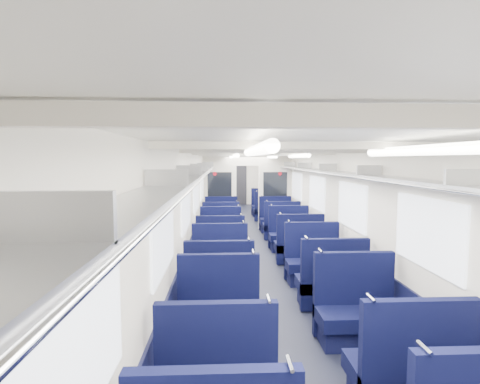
{
  "coord_description": "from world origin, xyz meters",
  "views": [
    {
      "loc": [
        -0.77,
        -8.96,
        2.2
      ],
      "look_at": [
        -0.23,
        2.78,
        1.16
      ],
      "focal_mm": 27.69,
      "sensor_mm": 36.0,
      "label": 1
    }
  ],
  "objects_px": {
    "seat_11": "(313,264)",
    "seat_16": "(221,228)",
    "seat_20": "(221,212)",
    "seat_19": "(276,221)",
    "end_door": "(239,184)",
    "seat_6": "(219,318)",
    "seat_15": "(289,236)",
    "seat_12": "(220,250)",
    "seat_22": "(221,208)",
    "seat_14": "(221,238)",
    "seat_5": "(409,376)",
    "seat_17": "(281,227)",
    "seat_18": "(221,221)",
    "seat_23": "(264,207)",
    "seat_10": "(220,266)",
    "seat_9": "(331,285)",
    "seat_21": "(268,211)",
    "seat_7": "(357,314)",
    "seat_4": "(217,380)",
    "seat_13": "(299,247)",
    "seat_8": "(219,288)",
    "bulkhead": "(247,190)"
  },
  "relations": [
    {
      "from": "seat_11",
      "to": "seat_16",
      "type": "distance_m",
      "value": 3.86
    },
    {
      "from": "seat_20",
      "to": "seat_19",
      "type": "bearing_deg",
      "value": -49.12
    },
    {
      "from": "end_door",
      "to": "seat_6",
      "type": "height_order",
      "value": "end_door"
    },
    {
      "from": "seat_15",
      "to": "end_door",
      "type": "bearing_deg",
      "value": 95.2
    },
    {
      "from": "seat_12",
      "to": "seat_15",
      "type": "distance_m",
      "value": 2.09
    },
    {
      "from": "seat_6",
      "to": "seat_22",
      "type": "height_order",
      "value": "same"
    },
    {
      "from": "seat_15",
      "to": "seat_14",
      "type": "bearing_deg",
      "value": -177.07
    },
    {
      "from": "seat_5",
      "to": "seat_22",
      "type": "height_order",
      "value": "same"
    },
    {
      "from": "seat_20",
      "to": "seat_15",
      "type": "bearing_deg",
      "value": -68.56
    },
    {
      "from": "seat_17",
      "to": "end_door",
      "type": "bearing_deg",
      "value": 95.98
    },
    {
      "from": "seat_18",
      "to": "seat_23",
      "type": "bearing_deg",
      "value": 62.05
    },
    {
      "from": "seat_6",
      "to": "seat_10",
      "type": "xyz_separation_m",
      "value": [
        0.0,
        2.12,
        0.0
      ]
    },
    {
      "from": "seat_5",
      "to": "seat_22",
      "type": "bearing_deg",
      "value": 98.43
    },
    {
      "from": "seat_10",
      "to": "seat_12",
      "type": "bearing_deg",
      "value": 90.0
    },
    {
      "from": "end_door",
      "to": "seat_23",
      "type": "bearing_deg",
      "value": -77.33
    },
    {
      "from": "seat_9",
      "to": "seat_22",
      "type": "relative_size",
      "value": 1.0
    },
    {
      "from": "seat_11",
      "to": "seat_14",
      "type": "xyz_separation_m",
      "value": [
        -1.66,
        2.29,
        0.0
      ]
    },
    {
      "from": "end_door",
      "to": "seat_12",
      "type": "height_order",
      "value": "end_door"
    },
    {
      "from": "seat_5",
      "to": "seat_17",
      "type": "xyz_separation_m",
      "value": [
        0.0,
        7.0,
        0.0
      ]
    },
    {
      "from": "seat_11",
      "to": "seat_9",
      "type": "bearing_deg",
      "value": -90.0
    },
    {
      "from": "end_door",
      "to": "seat_21",
      "type": "distance_m",
      "value": 4.96
    },
    {
      "from": "seat_7",
      "to": "seat_19",
      "type": "height_order",
      "value": "same"
    },
    {
      "from": "seat_11",
      "to": "seat_18",
      "type": "relative_size",
      "value": 1.0
    },
    {
      "from": "seat_4",
      "to": "seat_15",
      "type": "xyz_separation_m",
      "value": [
        1.66,
        5.79,
        0.0
      ]
    },
    {
      "from": "seat_11",
      "to": "seat_6",
      "type": "bearing_deg",
      "value": -127.24
    },
    {
      "from": "seat_13",
      "to": "end_door",
      "type": "bearing_deg",
      "value": 94.62
    },
    {
      "from": "seat_12",
      "to": "seat_21",
      "type": "bearing_deg",
      "value": 73.35
    },
    {
      "from": "seat_14",
      "to": "seat_8",
      "type": "bearing_deg",
      "value": -90.0
    },
    {
      "from": "seat_20",
      "to": "seat_11",
      "type": "bearing_deg",
      "value": -75.89
    },
    {
      "from": "bulkhead",
      "to": "seat_14",
      "type": "relative_size",
      "value": 2.54
    },
    {
      "from": "seat_4",
      "to": "seat_6",
      "type": "xyz_separation_m",
      "value": [
        0.0,
        1.23,
        0.0
      ]
    },
    {
      "from": "seat_14",
      "to": "seat_10",
      "type": "bearing_deg",
      "value": -90.0
    },
    {
      "from": "seat_4",
      "to": "seat_5",
      "type": "relative_size",
      "value": 1.0
    },
    {
      "from": "seat_8",
      "to": "seat_14",
      "type": "height_order",
      "value": "same"
    },
    {
      "from": "seat_9",
      "to": "seat_10",
      "type": "bearing_deg",
      "value": 147.25
    },
    {
      "from": "seat_7",
      "to": "seat_10",
      "type": "height_order",
      "value": "same"
    },
    {
      "from": "seat_11",
      "to": "seat_15",
      "type": "distance_m",
      "value": 2.38
    },
    {
      "from": "seat_11",
      "to": "seat_17",
      "type": "distance_m",
      "value": 3.57
    },
    {
      "from": "seat_17",
      "to": "seat_21",
      "type": "height_order",
      "value": "same"
    },
    {
      "from": "seat_10",
      "to": "seat_21",
      "type": "bearing_deg",
      "value": 76.11
    },
    {
      "from": "seat_9",
      "to": "seat_18",
      "type": "xyz_separation_m",
      "value": [
        -1.66,
        5.81,
        0.0
      ]
    },
    {
      "from": "seat_13",
      "to": "seat_23",
      "type": "relative_size",
      "value": 1.0
    },
    {
      "from": "seat_4",
      "to": "seat_11",
      "type": "bearing_deg",
      "value": 64.06
    },
    {
      "from": "seat_9",
      "to": "seat_13",
      "type": "xyz_separation_m",
      "value": [
        0.0,
        2.37,
        0.0
      ]
    },
    {
      "from": "seat_7",
      "to": "seat_17",
      "type": "height_order",
      "value": "same"
    },
    {
      "from": "seat_4",
      "to": "seat_17",
      "type": "bearing_deg",
      "value": 76.63
    },
    {
      "from": "seat_20",
      "to": "bulkhead",
      "type": "bearing_deg",
      "value": -59.03
    },
    {
      "from": "seat_7",
      "to": "seat_9",
      "type": "relative_size",
      "value": 1.0
    },
    {
      "from": "seat_9",
      "to": "seat_11",
      "type": "height_order",
      "value": "same"
    },
    {
      "from": "bulkhead",
      "to": "seat_13",
      "type": "distance_m",
      "value": 4.17
    }
  ]
}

